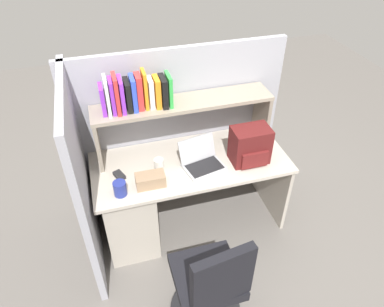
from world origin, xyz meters
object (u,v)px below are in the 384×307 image
laptop (201,160)px  tissue_box (150,180)px  paper_cup (159,165)px  backpack (250,146)px  snack_canister (120,189)px  office_chair (210,288)px  computer_mouse (119,175)px

laptop → tissue_box: (-0.44, -0.11, -0.00)m
paper_cup → backpack: bearing=-6.7°
snack_canister → office_chair: 0.93m
backpack → tissue_box: size_ratio=1.38×
paper_cup → tissue_box: (-0.10, -0.15, -0.00)m
snack_canister → office_chair: (0.47, -0.71, -0.39)m
backpack → snack_canister: bearing=-174.4°
snack_canister → backpack: bearing=5.6°
tissue_box → snack_canister: snack_canister is taller
laptop → paper_cup: bearing=173.5°
laptop → snack_canister: bearing=-167.2°
office_chair → tissue_box: bearing=-80.3°
backpack → paper_cup: backpack is taller
snack_canister → office_chair: bearing=-56.7°
laptop → tissue_box: laptop is taller
paper_cup → snack_canister: (-0.33, -0.19, 0.00)m
laptop → office_chair: size_ratio=0.39×
paper_cup → computer_mouse: bearing=179.4°
tissue_box → office_chair: office_chair is taller
backpack → snack_canister: 1.07m
laptop → tissue_box: 0.45m
backpack → office_chair: 1.11m
tissue_box → snack_canister: size_ratio=1.94×
laptop → computer_mouse: (-0.65, 0.04, -0.03)m
laptop → paper_cup: 0.34m
office_chair → paper_cup: bearing=-89.1°
backpack → snack_canister: backpack is taller
paper_cup → tissue_box: 0.18m
tissue_box → office_chair: bearing=-71.4°
office_chair → computer_mouse: bearing=-71.2°
computer_mouse → paper_cup: (0.31, -0.00, 0.04)m
computer_mouse → office_chair: bearing=-85.2°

